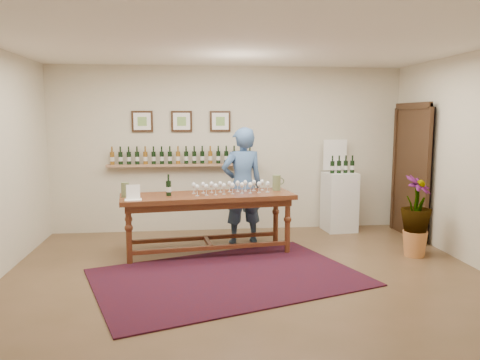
{
  "coord_description": "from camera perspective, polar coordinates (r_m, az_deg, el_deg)",
  "views": [
    {
      "loc": [
        -0.7,
        -5.48,
        1.96
      ],
      "look_at": [
        0.0,
        0.8,
        1.1
      ],
      "focal_mm": 35.0,
      "sensor_mm": 36.0,
      "label": 1
    }
  ],
  "objects": [
    {
      "name": "room_shell",
      "position": [
        7.91,
        14.52,
        1.4
      ],
      "size": [
        6.0,
        6.0,
        6.0
      ],
      "color": "beige",
      "rests_on": "ground"
    },
    {
      "name": "ground",
      "position": [
        5.87,
        0.89,
        -11.77
      ],
      "size": [
        6.0,
        6.0,
        0.0
      ],
      "primitive_type": "plane",
      "color": "brown",
      "rests_on": "ground"
    },
    {
      "name": "person",
      "position": [
        7.21,
        0.29,
        -0.71
      ],
      "size": [
        0.72,
        0.53,
        1.8
      ],
      "primitive_type": "imported",
      "rotation": [
        0.0,
        0.0,
        3.31
      ],
      "color": "#395888",
      "rests_on": "ground"
    },
    {
      "name": "display_pedestal",
      "position": [
        8.23,
        12.01,
        -2.61
      ],
      "size": [
        0.55,
        0.55,
        1.01
      ],
      "primitive_type": "cube",
      "rotation": [
        0.0,
        0.0,
        0.08
      ],
      "color": "silver",
      "rests_on": "ground"
    },
    {
      "name": "info_sign",
      "position": [
        8.29,
        11.52,
        3.02
      ],
      "size": [
        0.42,
        0.06,
        0.58
      ],
      "primitive_type": "cube",
      "rotation": [
        0.0,
        0.0,
        0.08
      ],
      "color": "white",
      "rests_on": "display_pedestal"
    },
    {
      "name": "pedestal_bottles",
      "position": [
        8.09,
        12.37,
        1.98
      ],
      "size": [
        0.33,
        0.11,
        0.33
      ],
      "primitive_type": null,
      "rotation": [
        0.0,
        0.0,
        0.08
      ],
      "color": "black",
      "rests_on": "display_pedestal"
    },
    {
      "name": "potted_plant",
      "position": [
        7.01,
        20.67,
        -4.14
      ],
      "size": [
        0.74,
        0.74,
        0.99
      ],
      "rotation": [
        0.0,
        0.0,
        0.77
      ],
      "color": "#C47A41",
      "rests_on": "ground"
    },
    {
      "name": "tasting_table",
      "position": [
        6.69,
        -3.95,
        -2.82
      ],
      "size": [
        2.52,
        1.07,
        0.86
      ],
      "rotation": [
        0.0,
        0.0,
        0.12
      ],
      "color": "#4E1C13",
      "rests_on": "ground"
    },
    {
      "name": "pitcher_left",
      "position": [
        6.59,
        -13.82,
        -1.16
      ],
      "size": [
        0.16,
        0.16,
        0.2
      ],
      "primitive_type": null,
      "rotation": [
        0.0,
        0.0,
        0.23
      ],
      "color": "#636F45",
      "rests_on": "tasting_table"
    },
    {
      "name": "menu_card",
      "position": [
        6.37,
        -12.89,
        -1.45
      ],
      "size": [
        0.24,
        0.18,
        0.2
      ],
      "primitive_type": "cube",
      "rotation": [
        0.0,
        0.0,
        0.12
      ],
      "color": "white",
      "rests_on": "tasting_table"
    },
    {
      "name": "table_glasses",
      "position": [
        6.76,
        -1.12,
        -0.87
      ],
      "size": [
        1.24,
        0.51,
        0.17
      ],
      "primitive_type": null,
      "rotation": [
        0.0,
        0.0,
        0.2
      ],
      "color": "silver",
      "rests_on": "tasting_table"
    },
    {
      "name": "table_bottles",
      "position": [
        6.61,
        -8.74,
        -0.42
      ],
      "size": [
        0.33,
        0.21,
        0.33
      ],
      "primitive_type": null,
      "rotation": [
        0.0,
        0.0,
        0.1
      ],
      "color": "black",
      "rests_on": "tasting_table"
    },
    {
      "name": "rug",
      "position": [
        5.85,
        -1.45,
        -11.76
      ],
      "size": [
        3.64,
        2.99,
        0.02
      ],
      "primitive_type": "cube",
      "rotation": [
        0.0,
        0.0,
        0.33
      ],
      "color": "#4E0E0F",
      "rests_on": "ground"
    },
    {
      "name": "pitcher_right",
      "position": [
        7.02,
        4.48,
        -0.32
      ],
      "size": [
        0.15,
        0.15,
        0.23
      ],
      "primitive_type": null,
      "rotation": [
        0.0,
        0.0,
        0.01
      ],
      "color": "#636F45",
      "rests_on": "tasting_table"
    }
  ]
}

